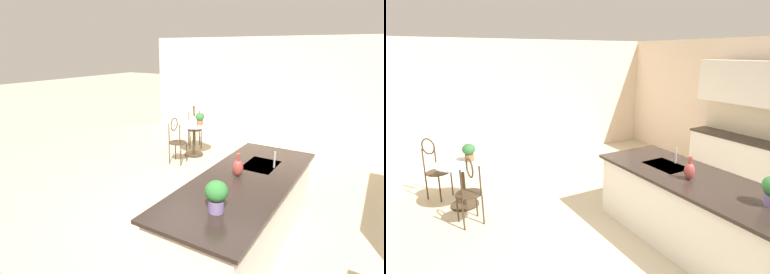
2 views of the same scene
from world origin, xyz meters
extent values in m
plane|color=beige|center=(0.00, 0.00, 0.00)|extent=(40.00, 40.00, 0.00)
cube|color=beige|center=(-4.26, 0.00, 1.35)|extent=(0.12, 7.80, 2.70)
cube|color=white|center=(0.30, 0.85, 0.44)|extent=(2.70, 0.96, 0.88)
cube|color=#2D231E|center=(0.30, 0.85, 0.90)|extent=(2.80, 1.06, 0.04)
cube|color=#B2B5BA|center=(-0.25, 0.85, 0.91)|extent=(0.56, 0.40, 0.03)
cube|color=white|center=(-0.40, 3.20, 0.44)|extent=(2.40, 0.60, 0.88)
cube|color=#2D231E|center=(-0.40, 3.20, 0.90)|extent=(2.44, 0.64, 0.04)
cube|color=beige|center=(-0.40, 3.36, 1.22)|extent=(2.40, 0.04, 0.60)
cube|color=white|center=(-0.40, 3.18, 1.90)|extent=(2.40, 0.36, 0.76)
cylinder|color=#3D2D1E|center=(-2.31, -1.48, 0.01)|extent=(0.44, 0.44, 0.03)
cylinder|color=#3D2D1E|center=(-2.31, -1.48, 0.38)|extent=(0.07, 0.07, 0.69)
cylinder|color=#B2C6C1|center=(-2.31, -1.48, 0.73)|extent=(0.80, 0.80, 0.01)
cylinder|color=#3D2D1E|center=(-2.81, -1.58, 0.23)|extent=(0.03, 0.03, 0.45)
cylinder|color=#3D2D1E|center=(-2.64, -1.80, 0.23)|extent=(0.03, 0.03, 0.45)
cylinder|color=#3D2D1E|center=(-3.03, -1.76, 0.23)|extent=(0.03, 0.03, 0.45)
cylinder|color=#3D2D1E|center=(-2.85, -1.97, 0.23)|extent=(0.03, 0.03, 0.45)
cylinder|color=#3D2D1E|center=(-2.83, -1.78, 0.46)|extent=(0.54, 0.54, 0.02)
cylinder|color=#3D2D1E|center=(-3.03, -1.77, 0.68)|extent=(0.03, 0.03, 0.45)
cylinder|color=#3D2D1E|center=(-2.86, -1.97, 0.68)|extent=(0.03, 0.03, 0.45)
torus|color=#3D2D1E|center=(-2.95, -1.87, 0.90)|extent=(0.23, 0.20, 0.28)
cylinder|color=#3D2D1E|center=(-1.82, -1.66, 0.23)|extent=(0.03, 0.03, 0.45)
cylinder|color=#3D2D1E|center=(-1.85, -1.38, 0.23)|extent=(0.03, 0.03, 0.45)
cylinder|color=#3D2D1E|center=(-1.54, -1.63, 0.23)|extent=(0.03, 0.03, 0.45)
cylinder|color=#3D2D1E|center=(-1.57, -1.35, 0.23)|extent=(0.03, 0.03, 0.45)
cylinder|color=#3D2D1E|center=(-1.69, -1.51, 0.46)|extent=(0.42, 0.42, 0.02)
cylinder|color=#3D2D1E|center=(-1.53, -1.62, 0.68)|extent=(0.03, 0.03, 0.45)
cylinder|color=#3D2D1E|center=(-1.56, -1.36, 0.68)|extent=(0.03, 0.03, 0.45)
torus|color=#3D2D1E|center=(-1.55, -1.49, 0.90)|extent=(0.28, 0.05, 0.28)
cylinder|color=#B2B5BA|center=(-0.25, 1.03, 1.03)|extent=(0.02, 0.02, 0.22)
cylinder|color=#9E603D|center=(-2.33, -1.34, 0.80)|extent=(0.14, 0.14, 0.11)
ellipsoid|color=#376F3C|center=(-2.33, -1.34, 0.93)|extent=(0.20, 0.20, 0.18)
ellipsoid|color=#993D38|center=(0.25, 0.73, 1.02)|extent=(0.13, 0.13, 0.21)
cylinder|color=#993D38|center=(0.25, 0.73, 1.17)|extent=(0.04, 0.04, 0.08)
camera|label=1|loc=(3.50, 2.11, 2.44)|focal=28.71mm
camera|label=2|loc=(2.72, -2.25, 2.42)|focal=29.88mm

